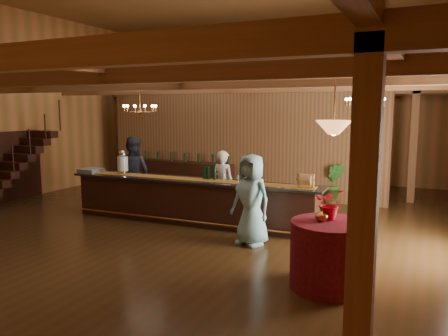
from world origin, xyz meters
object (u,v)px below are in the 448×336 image
at_px(backbar_shelf, 185,176).
at_px(pendant_lamp, 334,127).
at_px(tasting_bar, 191,201).
at_px(guest, 251,200).
at_px(floor_plant, 334,183).
at_px(beverage_dispenser, 123,163).
at_px(round_table, 329,255).
at_px(bartender, 223,184).
at_px(staff_second, 133,173).
at_px(raffle_drum, 306,180).
at_px(chandelier_right, 365,102).
at_px(chandelier_left, 140,108).

xyz_separation_m(backbar_shelf, pendant_lamp, (5.81, -5.65, 1.92)).
xyz_separation_m(tasting_bar, guest, (1.87, -0.89, 0.37)).
bearing_deg(floor_plant, beverage_dispenser, -141.57).
distance_m(round_table, bartender, 4.52).
bearing_deg(tasting_bar, pendant_lamp, -34.16).
height_order(pendant_lamp, staff_second, pendant_lamp).
relative_size(raffle_drum, backbar_shelf, 0.10).
distance_m(pendant_lamp, bartender, 4.77).
bearing_deg(staff_second, floor_plant, -147.27).
xyz_separation_m(backbar_shelf, round_table, (5.81, -5.65, 0.02)).
bearing_deg(bartender, backbar_shelf, -35.99).
xyz_separation_m(tasting_bar, raffle_drum, (2.70, 0.05, 0.68)).
height_order(raffle_drum, staff_second, staff_second).
xyz_separation_m(round_table, floor_plant, (-1.11, 5.90, 0.06)).
xyz_separation_m(tasting_bar, chandelier_right, (3.66, 1.03, 2.27)).
bearing_deg(backbar_shelf, chandelier_right, -14.88).
bearing_deg(tasting_bar, beverage_dispenser, 178.50).
bearing_deg(raffle_drum, chandelier_right, 45.59).
bearing_deg(pendant_lamp, staff_second, 152.96).
relative_size(raffle_drum, staff_second, 0.18).
bearing_deg(chandelier_right, bartender, -175.77).
relative_size(raffle_drum, floor_plant, 0.30).
bearing_deg(pendant_lamp, chandelier_left, 154.06).
xyz_separation_m(pendant_lamp, staff_second, (-5.80, 2.96, -1.44)).
height_order(beverage_dispenser, backbar_shelf, beverage_dispenser).
distance_m(guest, floor_plant, 4.53).
bearing_deg(raffle_drum, guest, -131.62).
relative_size(chandelier_left, floor_plant, 0.71).
height_order(backbar_shelf, staff_second, staff_second).
height_order(chandelier_right, staff_second, chandelier_right).
height_order(tasting_bar, chandelier_left, chandelier_left).
bearing_deg(backbar_shelf, guest, -39.86).
distance_m(staff_second, guest, 4.25).
bearing_deg(pendant_lamp, round_table, 0.00).
bearing_deg(guest, backbar_shelf, 150.06).
height_order(bartender, staff_second, staff_second).
bearing_deg(backbar_shelf, chandelier_left, -72.63).
xyz_separation_m(round_table, staff_second, (-5.80, 2.96, 0.46)).
relative_size(backbar_shelf, chandelier_right, 4.27).
relative_size(tasting_bar, chandelier_left, 7.78).
bearing_deg(chandelier_right, backbar_shelf, 158.33).
distance_m(chandelier_right, guest, 3.24).
xyz_separation_m(tasting_bar, staff_second, (-2.10, 0.63, 0.44)).
bearing_deg(chandelier_left, bartender, 16.18).
height_order(chandelier_right, bartender, chandelier_right).
xyz_separation_m(round_table, guest, (-1.83, 1.44, 0.39)).
relative_size(tasting_bar, chandelier_right, 7.78).
height_order(beverage_dispenser, round_table, beverage_dispenser).
bearing_deg(floor_plant, chandelier_right, -67.06).
distance_m(raffle_drum, pendant_lamp, 2.84).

